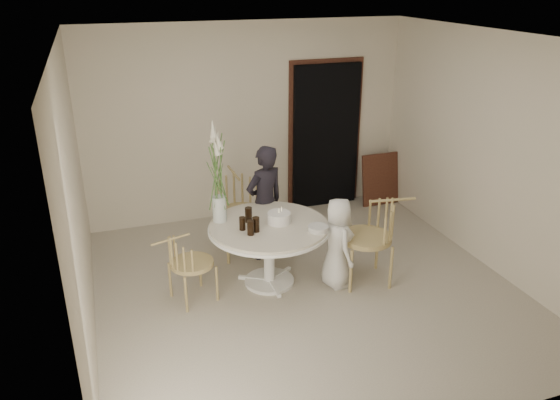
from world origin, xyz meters
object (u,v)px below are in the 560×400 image
object	(u,v)px
chair_far	(237,201)
girl	(265,203)
table	(269,234)
boy	(337,243)
chair_left	(182,259)
flower_vase	(218,178)
chair_right	(379,228)
birthday_cake	(279,218)

from	to	relation	value
chair_far	girl	world-z (taller)	girl
table	boy	world-z (taller)	boy
boy	chair_far	bearing A→B (deg)	32.89
chair_left	chair_far	bearing A→B (deg)	-57.70
table	flower_vase	distance (m)	0.83
chair_left	girl	size ratio (longest dim) A/B	0.56
chair_left	chair_right	bearing A→B (deg)	-113.85
chair_far	table	bearing A→B (deg)	-84.18
chair_left	flower_vase	size ratio (longest dim) A/B	0.70
table	birthday_cake	size ratio (longest dim) A/B	5.29
chair_left	birthday_cake	xyz separation A→B (m)	(1.09, 0.08, 0.28)
chair_left	boy	size ratio (longest dim) A/B	0.77
chair_left	boy	xyz separation A→B (m)	(1.68, -0.20, 0.00)
boy	flower_vase	size ratio (longest dim) A/B	0.91
boy	birthday_cake	xyz separation A→B (m)	(-0.58, 0.28, 0.27)
chair_far	girl	xyz separation A→B (m)	(0.26, -0.32, 0.07)
table	flower_vase	world-z (taller)	flower_vase
girl	birthday_cake	distance (m)	0.64
chair_far	chair_right	distance (m)	1.80
table	boy	size ratio (longest dim) A/B	1.28
chair_far	chair_right	bearing A→B (deg)	-45.15
chair_far	chair_right	xyz separation A→B (m)	(1.28, -1.27, 0.00)
chair_far	boy	size ratio (longest dim) A/B	0.95
chair_left	girl	world-z (taller)	girl
girl	table	bearing A→B (deg)	56.82
table	birthday_cake	xyz separation A→B (m)	(0.12, 0.00, 0.17)
chair_right	chair_left	xyz separation A→B (m)	(-2.15, 0.23, -0.13)
chair_right	girl	world-z (taller)	girl
girl	birthday_cake	bearing A→B (deg)	67.11
chair_far	chair_right	world-z (taller)	chair_right
chair_far	boy	bearing A→B (deg)	-57.30
table	chair_left	xyz separation A→B (m)	(-0.97, -0.08, -0.10)
chair_left	boy	world-z (taller)	boy
boy	birthday_cake	bearing A→B (deg)	64.13
chair_far	chair_left	world-z (taller)	chair_far
table	birthday_cake	bearing A→B (deg)	0.90
girl	flower_vase	xyz separation A→B (m)	(-0.63, -0.37, 0.52)
table	chair_far	world-z (taller)	chair_far
birthday_cake	girl	bearing A→B (deg)	86.71
table	chair_right	world-z (taller)	chair_right
chair_left	table	bearing A→B (deg)	-102.92
table	chair_left	world-z (taller)	chair_left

